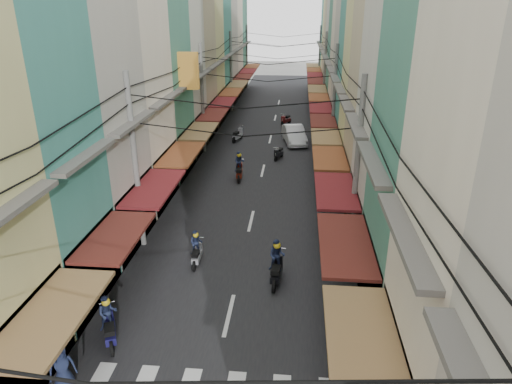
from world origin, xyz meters
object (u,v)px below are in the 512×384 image
Objects in this scene: bicycle at (430,313)px; traffic_sign at (385,228)px; white_car at (294,143)px; market_umbrella at (430,360)px.

traffic_sign is (-1.57, 2.14, 2.42)m from bicycle.
white_car is 2.16× the size of market_umbrella.
bicycle is 0.43× the size of traffic_sign.
bicycle is at bearing -86.89° from white_car.
white_car is 20.60m from traffic_sign.
bicycle is 5.49m from market_umbrella.
market_umbrella is 7.01m from traffic_sign.
traffic_sign is at bearing 90.47° from market_umbrella.
traffic_sign is at bearing -89.72° from white_car.
market_umbrella is (-1.51, -4.85, 2.07)m from bicycle.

